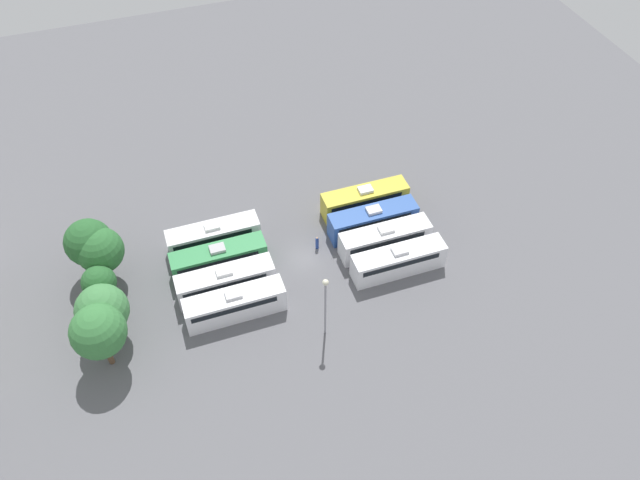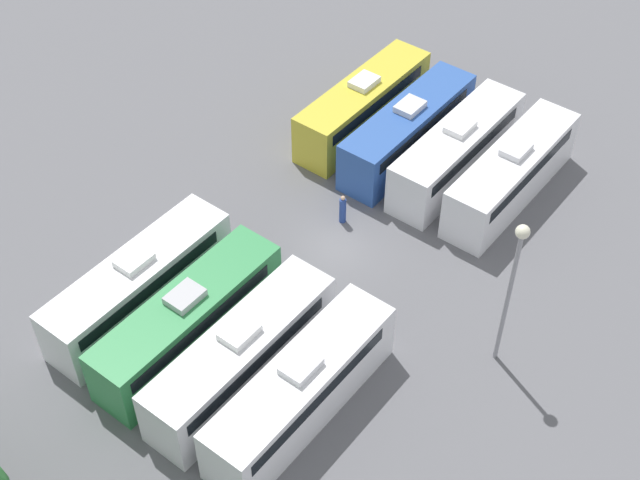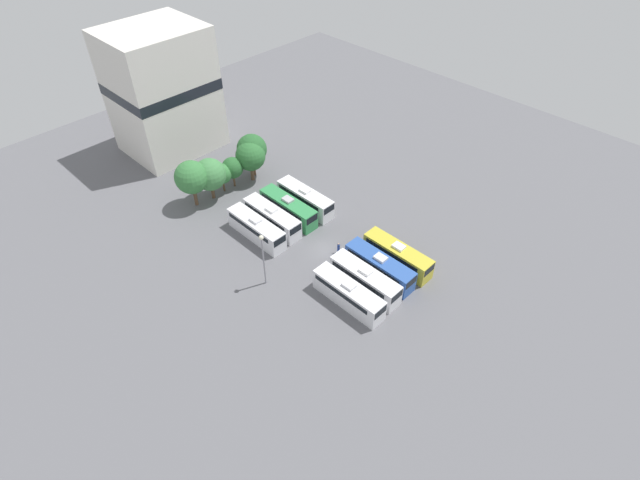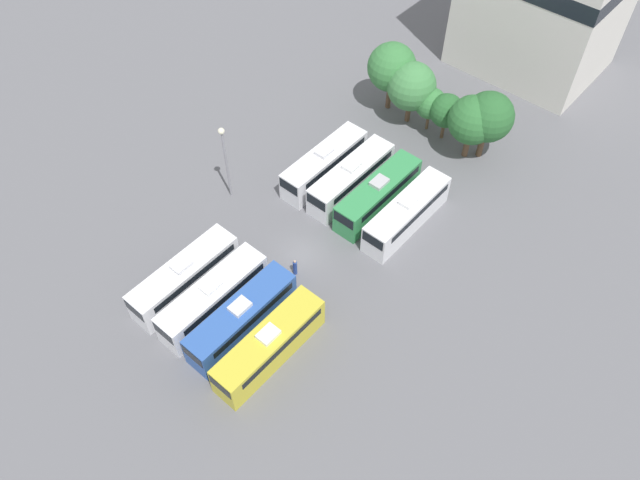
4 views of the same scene
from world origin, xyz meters
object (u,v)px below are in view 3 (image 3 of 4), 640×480
object	(u,v)px
bus_7	(305,198)
tree_0	(191,177)
bus_6	(288,208)
tree_5	(252,149)
tree_3	(232,168)
light_pole	(263,252)
bus_0	(348,294)
tree_1	(210,175)
bus_5	(272,217)
bus_2	(379,266)
depot_building	(163,91)
bus_3	(397,255)
bus_4	(256,228)
tree_2	(222,174)
tree_4	(250,156)
bus_1	(365,279)
worker_person	(338,248)

from	to	relation	value
bus_7	tree_0	xyz separation A→B (m)	(-11.33, 12.46, 3.41)
bus_6	tree_5	xyz separation A→B (m)	(3.49, 12.20, 3.21)
tree_3	light_pole	bearing A→B (deg)	-117.95
bus_0	tree_1	bearing A→B (deg)	87.54
bus_5	bus_0	bearing A→B (deg)	-100.10
bus_2	tree_3	distance (m)	29.56
tree_1	depot_building	bearing A→B (deg)	76.08
bus_0	bus_3	size ratio (longest dim) A/B	1.00
bus_7	tree_3	xyz separation A→B (m)	(-4.16, 12.14, 1.81)
bus_5	tree_1	distance (m)	12.28
bus_2	light_pole	xyz separation A→B (m)	(-11.37, 9.59, 3.86)
bus_2	bus_4	size ratio (longest dim) A/B	1.00
bus_2	bus_7	size ratio (longest dim) A/B	1.00
tree_1	depot_building	distance (m)	19.23
tree_2	tree_4	world-z (taller)	tree_4
bus_1	bus_3	world-z (taller)	same
worker_person	depot_building	xyz separation A→B (m)	(-0.15, 40.33, 9.66)
bus_6	tree_0	bearing A→B (deg)	123.00
bus_6	tree_0	distance (m)	15.06
bus_1	bus_7	size ratio (longest dim) A/B	1.00
bus_0	bus_3	xyz separation A→B (m)	(9.72, -0.05, 0.00)
bus_5	tree_2	size ratio (longest dim) A/B	2.06
tree_2	bus_0	bearing A→B (deg)	-96.84
bus_7	tree_0	distance (m)	17.19
bus_4	worker_person	xyz separation A→B (m)	(5.78, -10.59, -0.85)
bus_3	tree_5	size ratio (longest dim) A/B	1.37
bus_1	tree_2	bearing A→B (deg)	89.40
tree_2	tree_4	xyz separation A→B (m)	(5.21, -0.84, 1.22)
bus_4	tree_1	xyz separation A→B (m)	(1.24, 12.04, 2.70)
tree_0	bus_7	bearing A→B (deg)	-47.72
bus_6	light_pole	distance (m)	14.39
tree_0	depot_building	xyz separation A→B (m)	(7.27, 17.26, 5.40)
bus_0	bus_5	size ratio (longest dim) A/B	1.00
bus_3	bus_6	xyz separation A→B (m)	(-3.34, 17.87, 0.00)
bus_0	tree_0	distance (m)	30.35
bus_2	bus_1	bearing A→B (deg)	-177.30
bus_2	bus_4	xyz separation A→B (m)	(-6.34, 17.34, 0.00)
bus_5	worker_person	size ratio (longest dim) A/B	5.74
bus_3	tree_5	distance (m)	30.24
bus_0	tree_2	bearing A→B (deg)	83.16
bus_5	light_pole	size ratio (longest dim) A/B	1.23
bus_7	tree_2	distance (m)	13.83
bus_1	depot_building	world-z (taller)	depot_building
tree_2	tree_5	bearing A→B (deg)	0.72
bus_3	bus_5	world-z (taller)	same
bus_6	bus_7	world-z (taller)	same
bus_2	tree_1	size ratio (longest dim) A/B	1.46
bus_5	tree_2	world-z (taller)	tree_2
bus_0	worker_person	xyz separation A→B (m)	(5.82, 7.04, -0.85)
bus_6	tree_1	size ratio (longest dim) A/B	1.46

